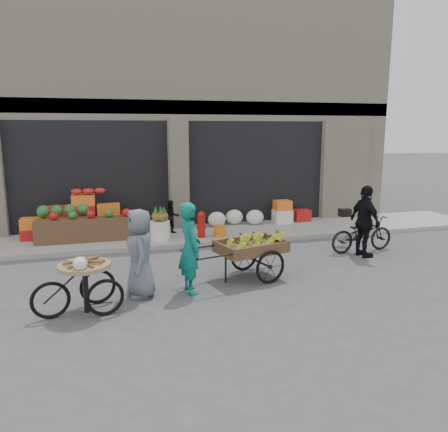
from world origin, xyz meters
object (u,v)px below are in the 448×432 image
object	(u,v)px
vendor_woman	(190,248)
tricycle_cart	(85,280)
seated_person	(172,217)
fire_hydrant	(201,223)
pineapple_bin	(160,230)
orange_bucket	(220,231)
banana_cart	(249,245)
vendor_grey	(140,253)
bicycle	(362,234)
cyclist	(365,222)

from	to	relation	value
vendor_woman	tricycle_cart	bearing A→B (deg)	96.04
seated_person	vendor_woman	xyz separation A→B (m)	(-0.30, -4.23, 0.26)
seated_person	fire_hydrant	bearing A→B (deg)	-52.88
fire_hydrant	vendor_woman	xyz separation A→B (m)	(-1.00, -3.58, 0.35)
pineapple_bin	orange_bucket	size ratio (longest dim) A/B	1.62
vendor_woman	banana_cart	bearing A→B (deg)	-78.72
vendor_grey	fire_hydrant	bearing A→B (deg)	149.16
fire_hydrant	seated_person	bearing A→B (deg)	137.12
fire_hydrant	banana_cart	size ratio (longest dim) A/B	0.29
banana_cart	bicycle	world-z (taller)	banana_cart
fire_hydrant	banana_cart	world-z (taller)	banana_cart
banana_cart	cyclist	size ratio (longest dim) A/B	1.42
banana_cart	vendor_grey	xyz separation A→B (m)	(-2.18, -0.39, 0.12)
pineapple_bin	vendor_woman	bearing A→B (deg)	-88.36
seated_person	tricycle_cart	distance (m)	5.14
pineapple_bin	fire_hydrant	size ratio (longest dim) A/B	0.73
banana_cart	vendor_grey	size ratio (longest dim) A/B	1.50
bicycle	fire_hydrant	bearing A→B (deg)	56.70
fire_hydrant	orange_bucket	size ratio (longest dim) A/B	2.22
banana_cart	vendor_woman	xyz separation A→B (m)	(-1.29, -0.44, 0.16)
vendor_woman	bicycle	xyz separation A→B (m)	(4.60, 1.58, -0.40)
fire_hydrant	pineapple_bin	bearing A→B (deg)	177.40
banana_cart	tricycle_cart	xyz separation A→B (m)	(-3.12, -0.88, -0.12)
banana_cart	tricycle_cart	bearing A→B (deg)	-178.89
bicycle	vendor_grey	bearing A→B (deg)	101.24
pineapple_bin	seated_person	distance (m)	0.75
seated_person	banana_cart	world-z (taller)	seated_person
pineapple_bin	seated_person	size ratio (longest dim) A/B	0.56
seated_person	banana_cart	xyz separation A→B (m)	(0.99, -3.79, 0.10)
bicycle	tricycle_cart	bearing A→B (deg)	103.12
seated_person	banana_cart	size ratio (longest dim) A/B	0.39
tricycle_cart	cyclist	distance (m)	6.46
seated_person	cyclist	size ratio (longest dim) A/B	0.55
seated_person	cyclist	xyz separation A→B (m)	(4.11, -3.05, 0.27)
bicycle	orange_bucket	bearing A→B (deg)	53.60
pineapple_bin	fire_hydrant	world-z (taller)	fire_hydrant
pineapple_bin	cyclist	world-z (taller)	cyclist
fire_hydrant	bicycle	xyz separation A→B (m)	(3.61, -2.00, -0.05)
seated_person	tricycle_cart	xyz separation A→B (m)	(-2.13, -4.67, -0.02)
fire_hydrant	tricycle_cart	distance (m)	4.92
seated_person	cyclist	distance (m)	5.12
orange_bucket	seated_person	distance (m)	1.42
vendor_woman	cyclist	world-z (taller)	cyclist
pineapple_bin	cyclist	bearing A→B (deg)	-28.50
fire_hydrant	tricycle_cart	world-z (taller)	tricycle_cart
vendor_grey	cyclist	xyz separation A→B (m)	(5.30, 1.13, 0.05)
seated_person	vendor_woman	world-z (taller)	vendor_woman
fire_hydrant	vendor_grey	distance (m)	4.02
tricycle_cart	bicycle	world-z (taller)	tricycle_cart
cyclist	orange_bucket	bearing A→B (deg)	46.76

